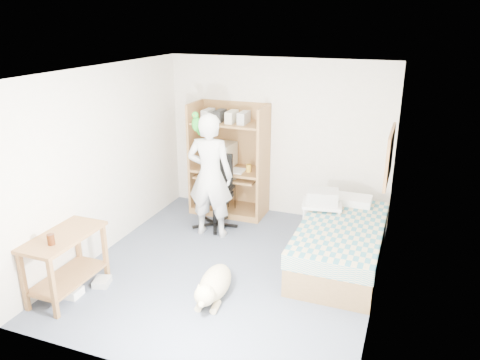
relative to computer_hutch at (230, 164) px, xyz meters
The scene contains 21 objects.
floor 2.05m from the computer_hutch, 68.06° to the right, with size 4.00×4.00×0.00m, color #4A5364.
wall_back 0.86m from the computer_hutch, 20.54° to the left, with size 3.60×0.02×2.50m, color beige.
wall_right 3.07m from the computer_hutch, 34.80° to the right, with size 0.02×4.00×2.50m, color beige.
wall_left 2.10m from the computer_hutch, 122.33° to the right, with size 0.02×4.00×2.50m, color beige.
ceiling 2.52m from the computer_hutch, 68.06° to the right, with size 3.60×4.00×0.02m, color white.
computer_hutch is the anchor object (origin of this frame).
bed 2.35m from the computer_hutch, 29.29° to the right, with size 1.02×2.02×0.66m.
side_desk 3.08m from the computer_hutch, 106.14° to the right, with size 0.50×1.00×0.75m.
corkboard 2.69m from the computer_hutch, 18.72° to the right, with size 0.04×0.94×0.66m.
office_chair 0.73m from the computer_hutch, 90.11° to the right, with size 0.62×0.62×1.10m.
person 0.90m from the computer_hutch, 86.49° to the right, with size 0.67×0.44×1.83m, color silver.
parrot 1.23m from the computer_hutch, 99.30° to the right, with size 0.13×0.24×0.37m.
dog 2.63m from the computer_hutch, 72.25° to the right, with size 0.41×1.03×0.39m.
printer_cart 1.82m from the computer_hutch, 21.80° to the right, with size 0.59×0.51×0.64m.
printer 1.77m from the computer_hutch, 21.80° to the right, with size 0.42×0.32×0.18m, color #ACACA7.
crt_monitor 0.21m from the computer_hutch, behind, with size 0.42×0.45×0.38m.
keyboard 0.22m from the computer_hutch, 101.93° to the right, with size 0.45×0.16×0.03m, color beige.
pencil_cup 0.36m from the computer_hutch, 13.96° to the right, with size 0.08×0.08×0.12m, color gold.
drink_glass 3.27m from the computer_hutch, 104.18° to the right, with size 0.08×0.08×0.12m, color #3F1B0A.
floor_box_a 3.19m from the computer_hutch, 104.98° to the right, with size 0.25×0.20×0.10m, color white.
floor_box_b 2.84m from the computer_hutch, 102.68° to the right, with size 0.18×0.22×0.08m, color #B6B5B0.
Camera 1 is at (2.02, -4.93, 3.09)m, focal length 35.00 mm.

